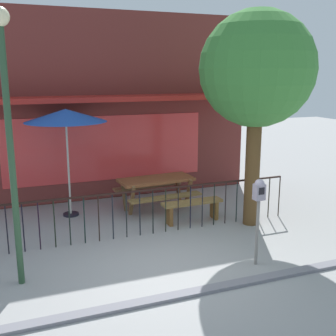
# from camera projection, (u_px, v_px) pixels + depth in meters

# --- Properties ---
(ground) EXTENTS (40.00, 40.00, 0.00)m
(ground) POSITION_uv_depth(u_px,v_px,m) (169.00, 269.00, 7.10)
(ground) COLOR gray
(pub_storefront) EXTENTS (8.06, 1.50, 4.81)m
(pub_storefront) POSITION_uv_depth(u_px,v_px,m) (104.00, 107.00, 10.87)
(pub_storefront) COLOR #45180E
(pub_storefront) RESTS_ON ground
(patio_fence_front) EXTENTS (6.80, 0.04, 0.97)m
(patio_fence_front) POSITION_uv_depth(u_px,v_px,m) (140.00, 205.00, 8.45)
(patio_fence_front) COLOR black
(patio_fence_front) RESTS_ON ground
(picnic_table_left) EXTENTS (1.90, 1.49, 0.79)m
(picnic_table_left) POSITION_uv_depth(u_px,v_px,m) (156.00, 185.00, 10.16)
(picnic_table_left) COLOR brown
(picnic_table_left) RESTS_ON ground
(patio_umbrella) EXTENTS (1.83, 1.83, 2.49)m
(patio_umbrella) POSITION_uv_depth(u_px,v_px,m) (66.00, 116.00, 9.30)
(patio_umbrella) COLOR black
(patio_umbrella) RESTS_ON ground
(patio_bench) EXTENTS (1.41, 0.35, 0.48)m
(patio_bench) POSITION_uv_depth(u_px,v_px,m) (192.00, 206.00, 9.33)
(patio_bench) COLOR olive
(patio_bench) RESTS_ON ground
(parking_meter_near) EXTENTS (0.18, 0.17, 1.54)m
(parking_meter_near) POSITION_uv_depth(u_px,v_px,m) (259.00, 199.00, 7.04)
(parking_meter_near) COLOR gray
(parking_meter_near) RESTS_ON ground
(street_tree) EXTENTS (2.40, 2.40, 4.55)m
(street_tree) POSITION_uv_depth(u_px,v_px,m) (257.00, 71.00, 8.53)
(street_tree) COLOR #543A1E
(street_tree) RESTS_ON ground
(street_lamp) EXTENTS (0.28, 0.28, 4.17)m
(street_lamp) POSITION_uv_depth(u_px,v_px,m) (7.00, 113.00, 6.05)
(street_lamp) COLOR #27452C
(street_lamp) RESTS_ON ground
(curb_edge) EXTENTS (11.29, 0.20, 0.11)m
(curb_edge) POSITION_uv_depth(u_px,v_px,m) (190.00, 295.00, 6.28)
(curb_edge) COLOR slate
(curb_edge) RESTS_ON ground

